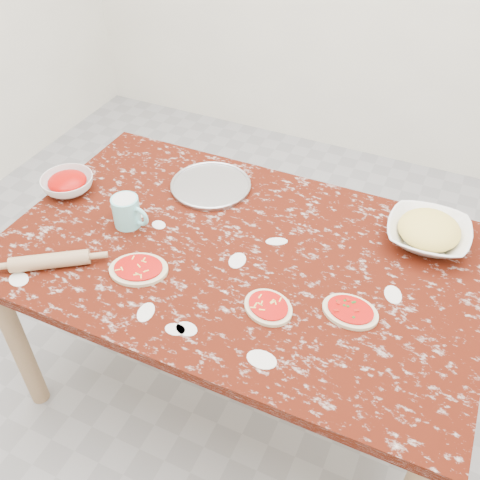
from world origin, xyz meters
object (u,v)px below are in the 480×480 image
(cheese_bowl, at_px, (428,234))
(rolling_pin, at_px, (50,261))
(pizza_tray, at_px, (211,186))
(worktable, at_px, (240,269))
(sauce_bowl, at_px, (68,184))
(flour_mug, at_px, (127,211))

(cheese_bowl, relative_size, rolling_pin, 1.10)
(pizza_tray, bearing_deg, worktable, -48.13)
(sauce_bowl, distance_m, rolling_pin, 0.42)
(worktable, bearing_deg, pizza_tray, 131.87)
(sauce_bowl, relative_size, rolling_pin, 0.78)
(sauce_bowl, xyz_separation_m, cheese_bowl, (1.30, 0.27, 0.00))
(pizza_tray, xyz_separation_m, rolling_pin, (-0.27, -0.61, 0.02))
(sauce_bowl, bearing_deg, rolling_pin, -59.74)
(cheese_bowl, distance_m, flour_mug, 1.04)
(pizza_tray, xyz_separation_m, sauce_bowl, (-0.48, -0.25, 0.02))
(pizza_tray, relative_size, flour_mug, 2.12)
(worktable, bearing_deg, rolling_pin, -148.40)
(flour_mug, bearing_deg, pizza_tray, 63.26)
(sauce_bowl, distance_m, flour_mug, 0.33)
(worktable, relative_size, rolling_pin, 6.35)
(flour_mug, relative_size, rolling_pin, 0.57)
(pizza_tray, relative_size, rolling_pin, 1.20)
(cheese_bowl, bearing_deg, sauce_bowl, -168.19)
(pizza_tray, height_order, rolling_pin, rolling_pin)
(worktable, distance_m, cheese_bowl, 0.65)
(flour_mug, height_order, rolling_pin, flour_mug)
(flour_mug, bearing_deg, cheese_bowl, 19.51)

